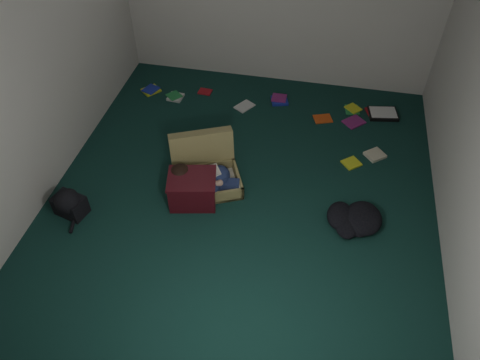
% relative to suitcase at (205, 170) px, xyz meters
% --- Properties ---
extents(floor, '(4.50, 4.50, 0.00)m').
position_rel_suitcase_xyz_m(floor, '(0.44, -0.12, -0.15)').
color(floor, '#12352F').
rests_on(floor, ground).
extents(wall_front, '(4.50, 0.00, 4.50)m').
position_rel_suitcase_xyz_m(wall_front, '(0.44, -2.37, 1.15)').
color(wall_front, silver).
rests_on(wall_front, ground).
extents(wall_left, '(0.00, 4.50, 4.50)m').
position_rel_suitcase_xyz_m(wall_left, '(-1.56, -0.12, 1.15)').
color(wall_left, silver).
rests_on(wall_left, ground).
extents(suitcase, '(0.90, 0.89, 0.50)m').
position_rel_suitcase_xyz_m(suitcase, '(0.00, 0.00, 0.00)').
color(suitcase, '#9A8F55').
rests_on(suitcase, floor).
extents(person, '(0.76, 0.41, 0.31)m').
position_rel_suitcase_xyz_m(person, '(0.03, -0.18, 0.04)').
color(person, silver).
rests_on(person, suitcase).
extents(maroon_bin, '(0.55, 0.47, 0.33)m').
position_rel_suitcase_xyz_m(maroon_bin, '(-0.05, -0.33, 0.02)').
color(maroon_bin, '#460E16').
rests_on(maroon_bin, floor).
extents(backpack, '(0.45, 0.40, 0.23)m').
position_rel_suitcase_xyz_m(backpack, '(-1.22, -0.74, -0.04)').
color(backpack, black).
rests_on(backpack, floor).
extents(clothing_pile, '(0.51, 0.44, 0.15)m').
position_rel_suitcase_xyz_m(clothing_pile, '(1.61, -0.41, -0.08)').
color(clothing_pile, black).
rests_on(clothing_pile, floor).
extents(paper_tray, '(0.40, 0.33, 0.05)m').
position_rel_suitcase_xyz_m(paper_tray, '(1.91, 1.57, -0.13)').
color(paper_tray, black).
rests_on(paper_tray, floor).
extents(book_scatter, '(3.18, 1.28, 0.02)m').
position_rel_suitcase_xyz_m(book_scatter, '(0.71, 1.33, -0.14)').
color(book_scatter, yellow).
rests_on(book_scatter, floor).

